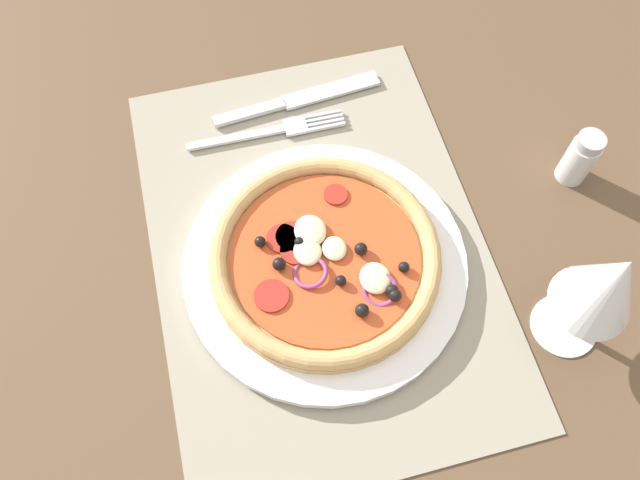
{
  "coord_description": "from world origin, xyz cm",
  "views": [
    {
      "loc": [
        27.8,
        -6.88,
        57.69
      ],
      "look_at": [
        0.84,
        0.0,
        2.68
      ],
      "focal_mm": 34.93,
      "sensor_mm": 36.0,
      "label": 1
    }
  ],
  "objects_px": {
    "plate": "(325,264)",
    "knife": "(299,99)",
    "pizza": "(325,257)",
    "fork": "(275,130)",
    "wine_glass": "(605,286)",
    "pepper_shaker": "(580,158)"
  },
  "relations": [
    {
      "from": "pizza",
      "to": "knife",
      "type": "height_order",
      "value": "pizza"
    },
    {
      "from": "plate",
      "to": "pepper_shaker",
      "type": "relative_size",
      "value": 4.23
    },
    {
      "from": "plate",
      "to": "wine_glass",
      "type": "relative_size",
      "value": 1.9
    },
    {
      "from": "wine_glass",
      "to": "pepper_shaker",
      "type": "height_order",
      "value": "wine_glass"
    },
    {
      "from": "pizza",
      "to": "plate",
      "type": "bearing_deg",
      "value": -163.57
    },
    {
      "from": "plate",
      "to": "pepper_shaker",
      "type": "distance_m",
      "value": 0.29
    },
    {
      "from": "knife",
      "to": "pizza",
      "type": "bearing_deg",
      "value": -101.59
    },
    {
      "from": "knife",
      "to": "wine_glass",
      "type": "relative_size",
      "value": 1.35
    },
    {
      "from": "pizza",
      "to": "fork",
      "type": "xyz_separation_m",
      "value": [
        -0.18,
        -0.01,
        -0.02
      ]
    },
    {
      "from": "fork",
      "to": "wine_glass",
      "type": "height_order",
      "value": "wine_glass"
    },
    {
      "from": "plate",
      "to": "pizza",
      "type": "height_order",
      "value": "pizza"
    },
    {
      "from": "fork",
      "to": "knife",
      "type": "height_order",
      "value": "knife"
    },
    {
      "from": "plate",
      "to": "knife",
      "type": "bearing_deg",
      "value": 173.48
    },
    {
      "from": "fork",
      "to": "wine_glass",
      "type": "relative_size",
      "value": 1.21
    },
    {
      "from": "pizza",
      "to": "fork",
      "type": "relative_size",
      "value": 1.26
    },
    {
      "from": "pizza",
      "to": "pepper_shaker",
      "type": "bearing_deg",
      "value": 98.5
    },
    {
      "from": "plate",
      "to": "pepper_shaker",
      "type": "bearing_deg",
      "value": 98.44
    },
    {
      "from": "fork",
      "to": "knife",
      "type": "relative_size",
      "value": 0.9
    },
    {
      "from": "plate",
      "to": "fork",
      "type": "bearing_deg",
      "value": -176.15
    },
    {
      "from": "wine_glass",
      "to": "pepper_shaker",
      "type": "relative_size",
      "value": 2.22
    },
    {
      "from": "fork",
      "to": "wine_glass",
      "type": "xyz_separation_m",
      "value": [
        0.29,
        0.22,
        0.09
      ]
    },
    {
      "from": "fork",
      "to": "wine_glass",
      "type": "distance_m",
      "value": 0.38
    }
  ]
}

